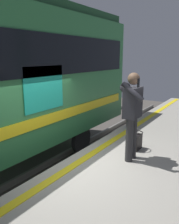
% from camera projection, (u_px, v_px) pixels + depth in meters
% --- Properties ---
extents(ground_plane, '(25.05, 25.05, 0.00)m').
position_uv_depth(ground_plane, '(70.00, 205.00, 4.94)').
color(ground_plane, '#4C4742').
extents(safety_line, '(15.77, 0.16, 0.01)m').
position_uv_depth(safety_line, '(82.00, 160.00, 4.53)').
color(safety_line, yellow).
rests_on(safety_line, platform).
extents(track_rail_near, '(20.92, 0.08, 0.16)m').
position_uv_depth(track_rail_near, '(17.00, 180.00, 5.78)').
color(track_rail_near, slate).
rests_on(track_rail_near, ground).
extents(passenger, '(0.57, 0.55, 1.66)m').
position_uv_depth(passenger, '(132.00, 110.00, 4.37)').
color(passenger, '#262628').
rests_on(passenger, platform).
extents(handbag, '(0.31, 0.29, 0.39)m').
position_uv_depth(handbag, '(136.00, 141.00, 5.04)').
color(handbag, black).
rests_on(handbag, platform).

